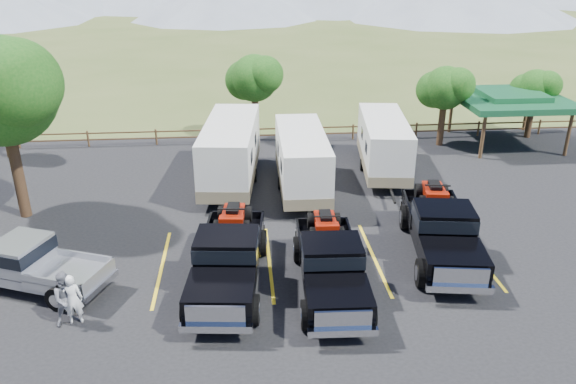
{
  "coord_description": "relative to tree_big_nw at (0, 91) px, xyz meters",
  "views": [
    {
      "loc": [
        -2.89,
        -14.31,
        10.83
      ],
      "look_at": [
        -1.04,
        7.0,
        1.6
      ],
      "focal_mm": 35.0,
      "sensor_mm": 36.0,
      "label": 1
    }
  ],
  "objects": [
    {
      "name": "ground",
      "position": [
        12.55,
        -9.03,
        -5.6
      ],
      "size": [
        320.0,
        320.0,
        0.0
      ],
      "primitive_type": "plane",
      "color": "#415122",
      "rests_on": "ground"
    },
    {
      "name": "rig_center",
      "position": [
        12.53,
        -6.92,
        -4.52
      ],
      "size": [
        2.49,
        6.55,
        2.16
      ],
      "rotation": [
        0.0,
        0.0,
        -0.04
      ],
      "color": "black",
      "rests_on": "asphalt_lot"
    },
    {
      "name": "trailer_right",
      "position": [
        16.99,
        3.79,
        -4.05
      ],
      "size": [
        2.95,
        8.34,
        2.88
      ],
      "rotation": [
        0.0,
        0.0,
        -0.12
      ],
      "color": "white",
      "rests_on": "asphalt_lot"
    },
    {
      "name": "rail_fence",
      "position": [
        14.55,
        9.47,
        -4.99
      ],
      "size": [
        36.12,
        0.12,
        1.0
      ],
      "color": "#513523",
      "rests_on": "ground"
    },
    {
      "name": "pickup_silver",
      "position": [
        2.17,
        -5.95,
        -4.63
      ],
      "size": [
        6.24,
        3.94,
        1.79
      ],
      "rotation": [
        0.0,
        0.0,
        -1.95
      ],
      "color": "#A0A2A8",
      "rests_on": "asphalt_lot"
    },
    {
      "name": "person_a",
      "position": [
        4.26,
        -8.18,
        -4.7
      ],
      "size": [
        0.68,
        0.5,
        1.71
      ],
      "primitive_type": "imported",
      "rotation": [
        0.0,
        0.0,
        3.29
      ],
      "color": "white",
      "rests_on": "asphalt_lot"
    },
    {
      "name": "asphalt_lot",
      "position": [
        12.55,
        -6.03,
        -5.58
      ],
      "size": [
        44.0,
        34.0,
        0.04
      ],
      "primitive_type": "cube",
      "color": "black",
      "rests_on": "ground"
    },
    {
      "name": "rig_left",
      "position": [
        9.07,
        -6.29,
        -4.46
      ],
      "size": [
        2.93,
        6.98,
        2.27
      ],
      "rotation": [
        0.0,
        0.0,
        -0.1
      ],
      "color": "black",
      "rests_on": "asphalt_lot"
    },
    {
      "name": "trailer_left",
      "position": [
        9.11,
        2.86,
        -3.9
      ],
      "size": [
        3.11,
        9.15,
        3.17
      ],
      "rotation": [
        0.0,
        0.0,
        -0.1
      ],
      "color": "white",
      "rests_on": "asphalt_lot"
    },
    {
      "name": "tree_north",
      "position": [
        10.52,
        9.99,
        -1.76
      ],
      "size": [
        3.46,
        3.24,
        5.25
      ],
      "color": "#311D13",
      "rests_on": "ground"
    },
    {
      "name": "tree_big_nw",
      "position": [
        0.0,
        0.0,
        0.0
      ],
      "size": [
        5.54,
        5.18,
        7.84
      ],
      "color": "#311D13",
      "rests_on": "ground"
    },
    {
      "name": "person_b",
      "position": [
        4.1,
        -8.17,
        -4.66
      ],
      "size": [
        1.1,
        1.03,
        1.8
      ],
      "primitive_type": "imported",
      "rotation": [
        0.0,
        0.0,
        0.53
      ],
      "color": "slate",
      "rests_on": "asphalt_lot"
    },
    {
      "name": "rig_right",
      "position": [
        17.11,
        -4.88,
        -4.45
      ],
      "size": [
        3.21,
        7.15,
        2.3
      ],
      "rotation": [
        0.0,
        0.0,
        -0.15
      ],
      "color": "black",
      "rests_on": "asphalt_lot"
    },
    {
      "name": "stall_lines",
      "position": [
        12.55,
        -5.03,
        -5.55
      ],
      "size": [
        12.12,
        5.5,
        0.01
      ],
      "color": "yellow",
      "rests_on": "asphalt_lot"
    },
    {
      "name": "tree_ne_a",
      "position": [
        21.52,
        7.99,
        -2.11
      ],
      "size": [
        3.11,
        2.92,
        4.76
      ],
      "color": "#311D13",
      "rests_on": "ground"
    },
    {
      "name": "trailer_center",
      "position": [
        12.49,
        1.69,
        -4.03
      ],
      "size": [
        2.28,
        8.41,
        2.93
      ],
      "rotation": [
        0.0,
        0.0,
        -0.01
      ],
      "color": "white",
      "rests_on": "asphalt_lot"
    },
    {
      "name": "tree_nw_small",
      "position": [
        -3.48,
        7.99,
        -2.81
      ],
      "size": [
        2.59,
        2.43,
        3.85
      ],
      "color": "#311D13",
      "rests_on": "ground"
    },
    {
      "name": "tree_ne_b",
      "position": [
        27.52,
        8.99,
        -2.47
      ],
      "size": [
        2.77,
        2.59,
        4.27
      ],
      "color": "#311D13",
      "rests_on": "ground"
    },
    {
      "name": "pavilion",
      "position": [
        25.55,
        7.97,
        -2.81
      ],
      "size": [
        6.2,
        6.2,
        3.22
      ],
      "color": "#513523",
      "rests_on": "ground"
    }
  ]
}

